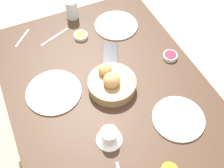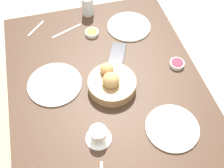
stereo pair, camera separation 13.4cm
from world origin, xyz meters
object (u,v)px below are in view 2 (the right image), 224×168
Objects in this scene: bread_basket at (111,83)px; jam_bowl_honey at (92,33)px; coffee_cup at (98,135)px; cell_phone at (117,54)px; plate_near_left at (172,128)px; plate_far_center at (55,84)px; fork_silver at (67,31)px; water_tumbler at (88,6)px; jam_bowl_berry at (177,64)px; spoon_coffee at (36,28)px; plate_near_right at (129,26)px.

bread_basket is 0.39m from jam_bowl_honey.
coffee_cup is 1.49× the size of jam_bowl_honey.
plate_near_left is at bearing -166.77° from cell_phone.
jam_bowl_honey is at bearing 1.77° from bread_basket.
fork_silver is (0.36, -0.12, -0.00)m from plate_far_center.
jam_bowl_honey is at bearing 174.91° from water_tumbler.
cell_phone is at bearing 13.23° from plate_near_left.
plate_far_center is at bearing 139.90° from jam_bowl_honey.
plate_far_center is 0.63m from jam_bowl_berry.
fork_silver is 0.18m from spoon_coffee.
plate_near_left reaches higher than fork_silver.
plate_near_right is 0.37m from jam_bowl_berry.
cell_phone is (0.45, -0.21, -0.03)m from coffee_cup.
jam_bowl_berry is at bearing -155.46° from plate_near_right.
plate_near_left is 0.95× the size of plate_near_right.
plate_near_left is at bearing -96.27° from coffee_cup.
bread_basket is 1.29× the size of fork_silver.
fork_silver is at bearing 51.75° from jam_bowl_berry.
jam_bowl_honey reaches higher than plate_near_left.
plate_near_right is 0.56m from plate_far_center.
bread_basket is 3.08× the size of jam_bowl_honey.
spoon_coffee is at bearing 76.37° from plate_near_right.
plate_far_center is 0.39m from jam_bowl_honey.
plate_near_left is 0.59m from plate_far_center.
cell_phone is at bearing -22.99° from bread_basket.
spoon_coffee is (0.43, 0.05, -0.00)m from plate_far_center.
plate_near_left is 0.50m from cell_phone.
jam_bowl_berry reaches higher than spoon_coffee.
coffee_cup is 0.67× the size of cell_phone.
jam_bowl_honey is at bearing 90.80° from plate_near_right.
plate_near_right is (0.39, -0.21, -0.03)m from bread_basket.
bread_basket is at bearing -26.29° from coffee_cup.
bread_basket is at bearing -162.10° from fork_silver.
fork_silver is 1.07× the size of cell_phone.
plate_near_right is at bearing -89.20° from jam_bowl_honey.
bread_basket is 0.22m from cell_phone.
plate_far_center is at bearing 108.35° from cell_phone.
water_tumbler reaches higher than plate_near_left.
water_tumbler is at bearing -8.85° from coffee_cup.
coffee_cup is 0.62× the size of fork_silver.
fork_silver is at bearing 25.24° from plate_near_left.
plate_near_right is 0.27m from water_tumbler.
fork_silver is at bearing 128.02° from water_tumbler.
plate_far_center is 0.38m from fork_silver.
bread_basket reaches higher than cell_phone.
fork_silver is at bearing 64.73° from jam_bowl_honey.
cell_phone is (0.20, -0.09, -0.03)m from bread_basket.
plate_near_left is at bearing -162.41° from jam_bowl_honey.
coffee_cup is 0.50m from cell_phone.
water_tumbler is 0.69× the size of cell_phone.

